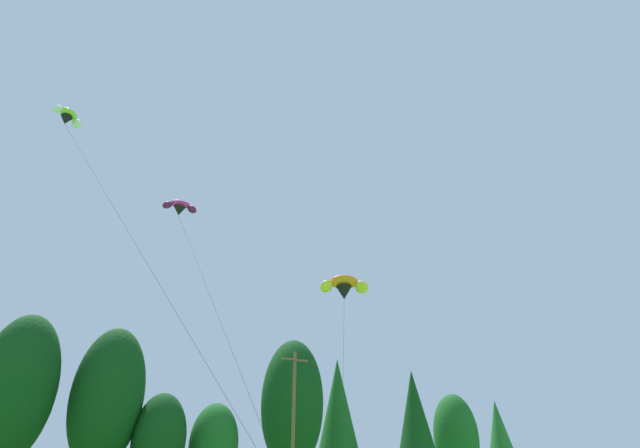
# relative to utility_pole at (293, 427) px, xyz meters

# --- Properties ---
(treeline_tree_d) EXTENTS (5.58, 5.58, 14.00)m
(treeline_tree_d) POSITION_rel_utility_pole_xyz_m (-18.44, 8.73, 2.55)
(treeline_tree_d) COLOR #472D19
(treeline_tree_d) RESTS_ON ground_plane
(treeline_tree_e) EXTENTS (5.56, 5.56, 13.93)m
(treeline_tree_e) POSITION_rel_utility_pole_xyz_m (-12.01, 9.39, 2.51)
(treeline_tree_e) COLOR #472D19
(treeline_tree_e) RESTS_ON ground_plane
(treeline_tree_f) EXTENTS (4.21, 4.21, 8.93)m
(treeline_tree_f) POSITION_rel_utility_pole_xyz_m (-7.70, 8.67, -0.53)
(treeline_tree_f) COLOR #472D19
(treeline_tree_f) RESTS_ON ground_plane
(treeline_tree_g) EXTENTS (4.10, 4.10, 8.52)m
(treeline_tree_g) POSITION_rel_utility_pole_xyz_m (-3.05, 9.25, -0.77)
(treeline_tree_g) COLOR #472D19
(treeline_tree_g) RESTS_ON ground_plane
(treeline_tree_h) EXTENTS (5.83, 5.83, 14.91)m
(treeline_tree_h) POSITION_rel_utility_pole_xyz_m (4.19, 9.47, 3.10)
(treeline_tree_h) COLOR #472D19
(treeline_tree_h) RESTS_ON ground_plane
(treeline_tree_i) EXTENTS (4.78, 4.78, 14.45)m
(treeline_tree_i) POSITION_rel_utility_pole_xyz_m (10.97, 12.76, 3.13)
(treeline_tree_i) COLOR #472D19
(treeline_tree_i) RESTS_ON ground_plane
(treeline_tree_j) EXTENTS (4.45, 4.45, 12.95)m
(treeline_tree_j) POSITION_rel_utility_pole_xyz_m (17.17, 7.93, 2.18)
(treeline_tree_j) COLOR #472D19
(treeline_tree_j) RESTS_ON ground_plane
(treeline_tree_k) EXTENTS (4.92, 4.92, 11.55)m
(treeline_tree_k) POSITION_rel_utility_pole_xyz_m (24.99, 10.95, 1.06)
(treeline_tree_k) COLOR #472D19
(treeline_tree_k) RESTS_ON ground_plane
(treeline_tree_l) EXTENTS (4.09, 4.09, 11.31)m
(treeline_tree_l) POSITION_rel_utility_pole_xyz_m (31.53, 10.85, 1.15)
(treeline_tree_l) COLOR #472D19
(treeline_tree_l) RESTS_ON ground_plane
(utility_pole) EXTENTS (2.20, 0.26, 11.32)m
(utility_pole) POSITION_rel_utility_pole_xyz_m (0.00, 0.00, 0.00)
(utility_pole) COLOR brown
(utility_pole) RESTS_ON ground_plane
(parafoil_kite_high_magenta) EXTENTS (3.70, 17.87, 20.50)m
(parafoil_kite_high_magenta) POSITION_rel_utility_pole_xyz_m (-10.38, -0.77, 15.10)
(parafoil_kite_high_magenta) COLOR #D12893
(parafoil_kite_mid_orange) EXTENTS (6.57, 8.38, 15.35)m
(parafoil_kite_mid_orange) POSITION_rel_utility_pole_xyz_m (2.56, -3.37, 10.05)
(parafoil_kite_mid_orange) COLOR orange
(parafoil_kite_far_lime_white) EXTENTS (12.31, 16.35, 24.39)m
(parafoil_kite_far_lime_white) POSITION_rel_utility_pole_xyz_m (-19.24, -2.84, 19.02)
(parafoil_kite_far_lime_white) COLOR #93D633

